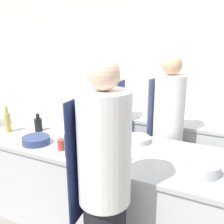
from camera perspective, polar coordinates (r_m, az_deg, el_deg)
ground_plane at (r=3.01m, az=-3.22°, el=-23.29°), size 16.00×16.00×0.00m
wall_back at (r=4.34m, az=10.59°, el=8.99°), size 8.00×0.06×2.80m
prep_counter at (r=2.75m, az=-3.36°, el=-15.98°), size 2.58×0.92×0.90m
pass_counter at (r=3.65m, az=11.09°, el=-7.85°), size 2.06×0.65×0.90m
oven_range at (r=4.65m, az=-5.46°, el=-2.22°), size 0.78×0.69×0.92m
chef_at_prep_near at (r=1.81m, az=-1.82°, el=-17.28°), size 0.39×0.37×1.81m
chef_at_stove at (r=3.31m, az=-0.66°, el=-2.57°), size 0.36×0.34×1.68m
chef_at_pass_far at (r=2.95m, az=12.55°, el=-4.52°), size 0.39×0.38×1.76m
bottle_olive_oil at (r=2.20m, az=-8.50°, el=-7.83°), size 0.08×0.08×0.31m
bottle_vinegar at (r=3.07m, az=-22.74°, el=-2.08°), size 0.07×0.07×0.30m
bottle_wine at (r=3.00m, az=-16.49°, el=-2.68°), size 0.09×0.09×0.20m
bottle_cooking_oil at (r=2.28m, az=-10.06°, el=-7.28°), size 0.06×0.06×0.28m
bowl_mixing_large at (r=2.66m, az=-16.96°, el=-6.17°), size 0.28×0.28×0.07m
bowl_prep_small at (r=2.12m, az=20.21°, el=-12.04°), size 0.25×0.25×0.09m
bowl_ceramic_blue at (r=2.63m, az=-6.89°, el=-5.66°), size 0.27×0.27×0.08m
bowl_wooden_salad at (r=2.59m, az=5.69°, el=-6.22°), size 0.28×0.28×0.06m
cup at (r=2.45m, az=-11.40°, el=-7.31°), size 0.08×0.08×0.10m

